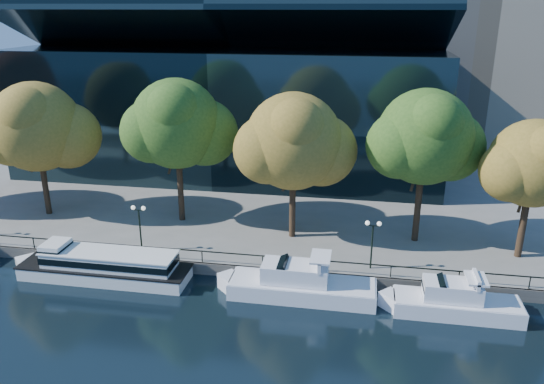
% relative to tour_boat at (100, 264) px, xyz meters
% --- Properties ---
extents(ground, '(160.00, 160.00, 0.00)m').
position_rel_tour_boat_xyz_m(ground, '(7.76, -1.00, -1.21)').
color(ground, black).
rests_on(ground, ground).
extents(promenade, '(90.00, 67.08, 1.00)m').
position_rel_tour_boat_xyz_m(promenade, '(7.76, 35.37, -0.71)').
color(promenade, slate).
rests_on(promenade, ground).
extents(railing, '(88.20, 0.08, 0.99)m').
position_rel_tour_boat_xyz_m(railing, '(7.76, 2.25, 0.73)').
color(railing, black).
rests_on(railing, promenade).
extents(convention_building, '(50.00, 24.57, 21.43)m').
position_rel_tour_boat_xyz_m(convention_building, '(3.76, 30.78, 7.29)').
color(convention_building, black).
rests_on(convention_building, ground).
extents(tour_boat, '(15.02, 3.35, 2.85)m').
position_rel_tour_boat_xyz_m(tour_boat, '(0.00, 0.00, 0.00)').
color(tour_boat, white).
rests_on(tour_boat, ground).
extents(cruiser_near, '(12.11, 3.12, 3.51)m').
position_rel_tour_boat_xyz_m(cruiser_near, '(15.75, -0.12, -0.12)').
color(cruiser_near, white).
rests_on(cruiser_near, ground).
extents(cruiser_far, '(9.86, 2.73, 3.22)m').
position_rel_tour_boat_xyz_m(cruiser_far, '(26.86, -0.61, -0.19)').
color(cruiser_far, white).
rests_on(cruiser_far, ground).
extents(tree_1, '(10.67, 8.75, 13.10)m').
position_rel_tour_boat_xyz_m(tree_1, '(-10.36, 9.82, 8.43)').
color(tree_1, black).
rests_on(tree_1, promenade).
extents(tree_2, '(10.38, 8.51, 13.63)m').
position_rel_tour_boat_xyz_m(tree_2, '(3.34, 10.56, 9.08)').
color(tree_2, black).
rests_on(tree_2, promenade).
extents(tree_3, '(10.45, 8.57, 12.98)m').
position_rel_tour_boat_xyz_m(tree_3, '(14.43, 8.54, 8.40)').
color(tree_3, black).
rests_on(tree_3, promenade).
extents(tree_4, '(10.05, 8.24, 13.41)m').
position_rel_tour_boat_xyz_m(tree_4, '(25.29, 9.54, 9.00)').
color(tree_4, black).
rests_on(tree_4, promenade).
extents(tree_5, '(8.68, 7.12, 11.51)m').
position_rel_tour_boat_xyz_m(tree_5, '(33.48, 7.73, 7.67)').
color(tree_5, black).
rests_on(tree_5, promenade).
extents(lamp_1, '(1.26, 0.36, 4.03)m').
position_rel_tour_boat_xyz_m(lamp_1, '(2.03, 3.50, 2.77)').
color(lamp_1, black).
rests_on(lamp_1, promenade).
extents(lamp_2, '(1.26, 0.36, 4.03)m').
position_rel_tour_boat_xyz_m(lamp_2, '(21.25, 3.50, 2.77)').
color(lamp_2, black).
rests_on(lamp_2, promenade).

